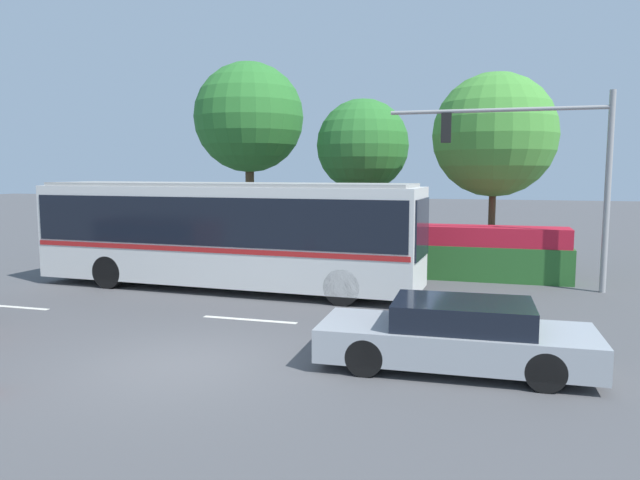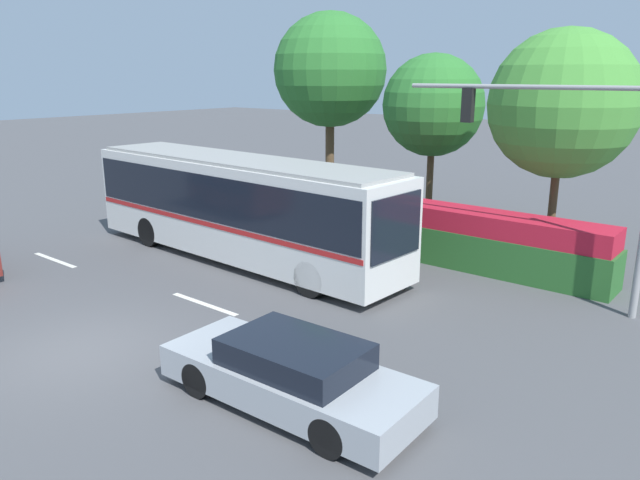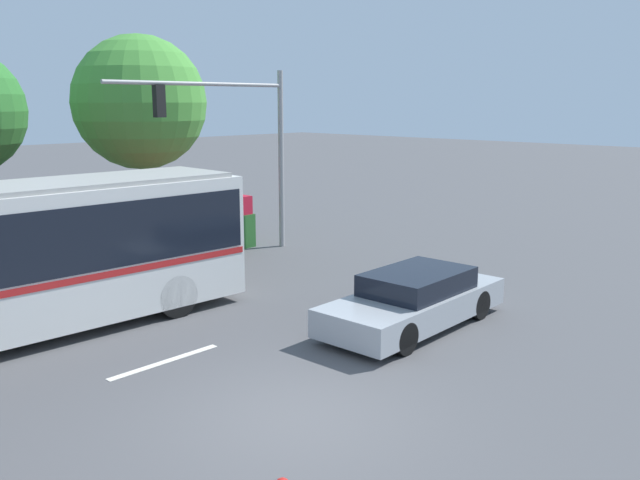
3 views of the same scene
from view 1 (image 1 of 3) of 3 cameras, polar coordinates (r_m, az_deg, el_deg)
The scene contains 10 objects.
ground_plane at distance 11.50m, azimuth -13.15°, elevation -11.60°, with size 140.00×140.00×0.00m, color #4C4C4F.
city_bus at distance 18.18m, azimuth -9.07°, elevation 1.07°, with size 11.98×2.96×3.22m.
sedan_foreground at distance 11.13m, azimuth 12.98°, elevation -8.96°, with size 4.93×1.98×1.25m.
traffic_light_pole at distance 19.01m, azimuth 20.98°, elevation 7.32°, with size 6.47×0.24×5.88m.
flowering_hedge at distance 20.47m, azimuth 11.27°, elevation -1.10°, with size 8.49×1.36×1.76m.
street_tree_left at distance 26.24m, azimuth -6.83°, elevation 11.55°, with size 4.69×4.69×8.22m.
street_tree_centre at distance 24.27m, azimuth 4.13°, elevation 9.01°, with size 3.71×3.71×6.46m.
street_tree_right at distance 22.31m, azimuth 16.40°, elevation 9.63°, with size 4.39×4.39×7.05m.
lane_stripe_near at distance 14.52m, azimuth -6.78°, elevation -7.61°, with size 2.40×0.16×0.01m, color silver.
lane_stripe_mid at distance 17.78m, azimuth -27.61°, elevation -5.69°, with size 2.40×0.16×0.01m, color silver.
Camera 1 is at (5.44, -9.48, 3.55)m, focal length 33.35 mm.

